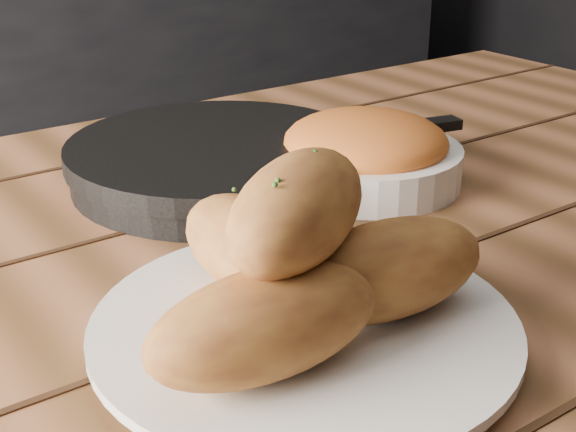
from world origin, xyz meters
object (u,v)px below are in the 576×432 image
Objects in this scene: table at (253,341)px; bread_rolls at (301,262)px; bowl at (365,153)px; plate at (305,330)px; skillet at (221,160)px.

bread_rolls is at bearing -110.31° from table.
plate is at bearing -138.20° from bowl.
bread_rolls reaches higher than plate.
bowl reaches higher than skillet.
skillet is at bearing 143.36° from bowl.
bowl is (0.25, 0.22, -0.03)m from bread_rolls.
plate is 0.32m from bowl.
table is at bearing -112.74° from skillet.
table is at bearing 69.69° from bread_rolls.
skillet is 2.21× the size of bowl.
bowl is at bearing -36.64° from skillet.
bread_rolls is at bearing -149.04° from plate.
bread_rolls is at bearing -111.60° from skillet.
plate is at bearing -110.90° from skillet.
skillet is (0.12, 0.31, 0.01)m from plate.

